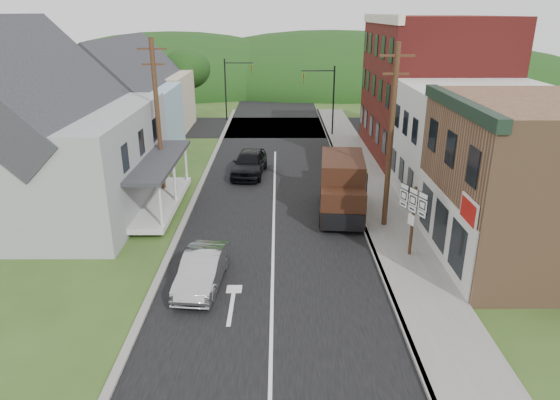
{
  "coord_description": "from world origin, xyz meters",
  "views": [
    {
      "loc": [
        0.25,
        -19.71,
        10.23
      ],
      "look_at": [
        0.32,
        1.56,
        2.2
      ],
      "focal_mm": 32.0,
      "sensor_mm": 36.0,
      "label": 1
    }
  ],
  "objects_px": {
    "silver_sedan": "(202,270)",
    "delivery_van": "(342,187)",
    "dark_sedan": "(249,163)",
    "route_sign_cluster": "(413,211)",
    "warning_sign": "(366,188)"
  },
  "relations": [
    {
      "from": "delivery_van",
      "to": "silver_sedan",
      "type": "bearing_deg",
      "value": -125.13
    },
    {
      "from": "dark_sedan",
      "to": "delivery_van",
      "type": "distance_m",
      "value": 8.78
    },
    {
      "from": "warning_sign",
      "to": "delivery_van",
      "type": "bearing_deg",
      "value": 171.53
    },
    {
      "from": "dark_sedan",
      "to": "warning_sign",
      "type": "bearing_deg",
      "value": -43.83
    },
    {
      "from": "delivery_van",
      "to": "route_sign_cluster",
      "type": "relative_size",
      "value": 1.79
    },
    {
      "from": "silver_sedan",
      "to": "route_sign_cluster",
      "type": "distance_m",
      "value": 9.24
    },
    {
      "from": "silver_sedan",
      "to": "route_sign_cluster",
      "type": "relative_size",
      "value": 1.34
    },
    {
      "from": "route_sign_cluster",
      "to": "delivery_van",
      "type": "bearing_deg",
      "value": 92.29
    },
    {
      "from": "dark_sedan",
      "to": "route_sign_cluster",
      "type": "height_order",
      "value": "route_sign_cluster"
    },
    {
      "from": "dark_sedan",
      "to": "warning_sign",
      "type": "distance_m",
      "value": 10.04
    },
    {
      "from": "dark_sedan",
      "to": "route_sign_cluster",
      "type": "xyz_separation_m",
      "value": [
        7.71,
        -12.0,
        1.36
      ]
    },
    {
      "from": "dark_sedan",
      "to": "warning_sign",
      "type": "xyz_separation_m",
      "value": [
        6.46,
        -7.63,
        0.93
      ]
    },
    {
      "from": "route_sign_cluster",
      "to": "warning_sign",
      "type": "bearing_deg",
      "value": 82.7
    },
    {
      "from": "silver_sedan",
      "to": "delivery_van",
      "type": "bearing_deg",
      "value": 54.83
    },
    {
      "from": "dark_sedan",
      "to": "delivery_van",
      "type": "bearing_deg",
      "value": -46.79
    }
  ]
}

